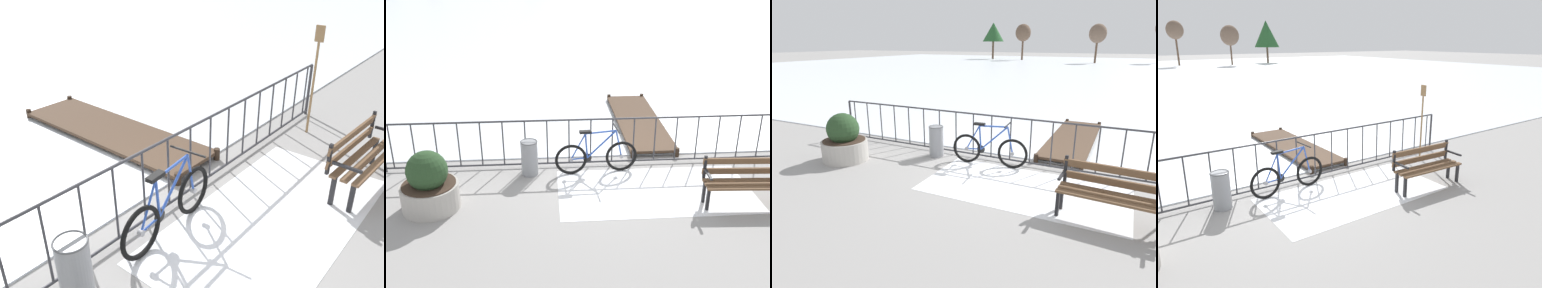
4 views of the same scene
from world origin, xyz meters
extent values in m
plane|color=gray|center=(0.00, 0.00, 0.00)|extent=(160.00, 160.00, 0.00)
cube|color=white|center=(0.90, -1.20, 0.00)|extent=(3.72, 1.90, 0.01)
cylinder|color=#38383D|center=(0.00, 0.00, 1.05)|extent=(9.00, 0.04, 0.04)
cylinder|color=#38383D|center=(0.00, 0.00, 0.08)|extent=(9.00, 0.04, 0.04)
cylinder|color=#38383D|center=(4.50, 0.00, 0.53)|extent=(0.06, 0.06, 1.05)
cylinder|color=#38383D|center=(-2.05, 0.00, 0.57)|extent=(0.03, 0.03, 0.97)
cylinder|color=#38383D|center=(-1.59, 0.00, 0.57)|extent=(0.03, 0.03, 0.97)
cylinder|color=#38383D|center=(-1.14, 0.00, 0.57)|extent=(0.03, 0.03, 0.97)
cylinder|color=#38383D|center=(-0.68, 0.00, 0.57)|extent=(0.03, 0.03, 0.97)
cylinder|color=#38383D|center=(-0.23, 0.00, 0.57)|extent=(0.03, 0.03, 0.97)
cylinder|color=#38383D|center=(0.23, 0.00, 0.57)|extent=(0.03, 0.03, 0.97)
cylinder|color=#38383D|center=(0.68, 0.00, 0.57)|extent=(0.03, 0.03, 0.97)
cylinder|color=#38383D|center=(1.14, 0.00, 0.57)|extent=(0.03, 0.03, 0.97)
cylinder|color=#38383D|center=(1.59, 0.00, 0.57)|extent=(0.03, 0.03, 0.97)
cylinder|color=#38383D|center=(2.05, 0.00, 0.57)|extent=(0.03, 0.03, 0.97)
cylinder|color=#38383D|center=(2.50, 0.00, 0.57)|extent=(0.03, 0.03, 0.97)
cylinder|color=#38383D|center=(2.96, 0.00, 0.57)|extent=(0.03, 0.03, 0.97)
cylinder|color=#38383D|center=(3.41, 0.00, 0.57)|extent=(0.03, 0.03, 0.97)
cylinder|color=#38383D|center=(3.87, 0.00, 0.57)|extent=(0.03, 0.03, 0.97)
cylinder|color=#38383D|center=(4.32, 0.00, 0.57)|extent=(0.03, 0.03, 0.97)
torus|color=black|center=(-0.66, -0.38, 0.33)|extent=(0.66, 0.11, 0.66)
cylinder|color=gray|center=(-0.66, -0.38, 0.33)|extent=(0.08, 0.07, 0.08)
torus|color=black|center=(0.38, -0.29, 0.33)|extent=(0.66, 0.11, 0.66)
cylinder|color=gray|center=(0.38, -0.29, 0.33)|extent=(0.08, 0.07, 0.08)
cylinder|color=#2D51B2|center=(-0.35, -0.35, 0.62)|extent=(0.08, 0.04, 0.53)
cylinder|color=#2D51B2|center=(-0.04, -0.33, 0.63)|extent=(0.61, 0.09, 0.59)
cylinder|color=#2D51B2|center=(-0.06, -0.33, 0.90)|extent=(0.63, 0.09, 0.07)
cylinder|color=#2D51B2|center=(-0.50, -0.36, 0.34)|extent=(0.34, 0.06, 0.05)
cylinder|color=#2D51B2|center=(-0.52, -0.36, 0.61)|extent=(0.32, 0.05, 0.56)
cylinder|color=#2D51B2|center=(0.32, -0.30, 0.62)|extent=(0.16, 0.05, 0.59)
cube|color=black|center=(-0.37, -0.35, 0.92)|extent=(0.25, 0.12, 0.05)
cylinder|color=black|center=(0.26, -0.30, 0.96)|extent=(0.07, 0.52, 0.03)
cylinder|color=black|center=(-0.33, -0.35, 0.35)|extent=(0.18, 0.03, 0.18)
cube|color=brown|center=(2.45, -1.69, 0.44)|extent=(1.60, 0.19, 0.04)
cube|color=brown|center=(2.44, -1.84, 0.44)|extent=(1.60, 0.19, 0.04)
cube|color=brown|center=(2.43, -2.00, 0.44)|extent=(1.60, 0.19, 0.04)
cube|color=brown|center=(2.45, -1.59, 0.58)|extent=(1.60, 0.14, 0.12)
cube|color=brown|center=(2.45, -1.59, 0.78)|extent=(1.60, 0.14, 0.12)
cube|color=black|center=(3.20, -1.75, 0.22)|extent=(0.05, 0.06, 0.44)
cube|color=black|center=(3.21, -1.64, 0.67)|extent=(0.05, 0.05, 0.45)
cube|color=black|center=(1.67, -1.93, 0.22)|extent=(0.05, 0.06, 0.44)
cube|color=black|center=(1.69, -1.67, 0.22)|extent=(0.05, 0.06, 0.44)
cube|color=black|center=(1.69, -1.55, 0.67)|extent=(0.05, 0.05, 0.45)
cube|color=black|center=(1.68, -1.80, 0.64)|extent=(0.06, 0.40, 0.04)
cylinder|color=gray|center=(-1.51, -0.31, 0.36)|extent=(0.34, 0.34, 0.72)
torus|color=#545558|center=(-1.51, -0.31, 0.72)|extent=(0.35, 0.35, 0.02)
cylinder|color=#937047|center=(3.68, -0.40, 0.85)|extent=(0.04, 0.04, 1.70)
cube|color=#937047|center=(3.68, -0.40, 1.84)|extent=(0.03, 0.16, 0.28)
cube|color=#4C3828|center=(1.25, 2.28, 0.12)|extent=(1.10, 3.97, 0.06)
cylinder|color=#35271C|center=(0.75, 0.30, 0.10)|extent=(0.10, 0.10, 0.20)
cylinder|color=#35271C|center=(1.74, 0.30, 0.10)|extent=(0.10, 0.10, 0.20)
cylinder|color=#35271C|center=(0.75, 4.27, 0.10)|extent=(0.10, 0.10, 0.20)
cylinder|color=#35271C|center=(1.74, 4.27, 0.10)|extent=(0.10, 0.10, 0.20)
camera|label=1|loc=(-3.15, -3.11, 3.29)|focal=38.28mm
camera|label=2|loc=(-1.14, -8.76, 4.38)|focal=42.88mm
camera|label=3|loc=(2.44, -6.74, 2.62)|focal=30.88mm
camera|label=4|loc=(-3.00, -6.63, 3.06)|focal=32.67mm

